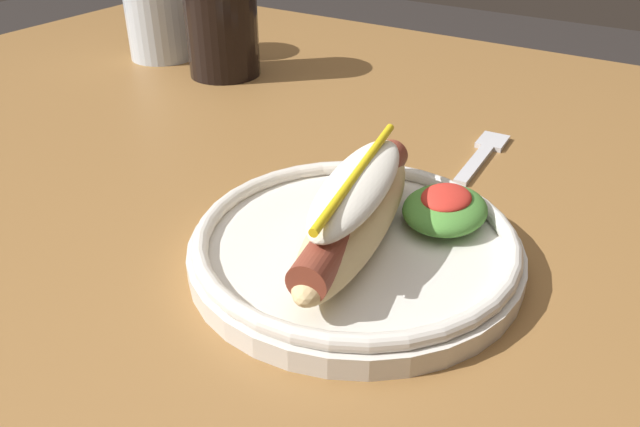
# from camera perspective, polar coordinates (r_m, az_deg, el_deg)

# --- Properties ---
(dining_table) EXTENTS (1.33, 1.08, 0.74)m
(dining_table) POSITION_cam_1_polar(r_m,az_deg,el_deg) (0.61, -19.97, -6.57)
(dining_table) COLOR olive
(dining_table) RESTS_ON ground_plane
(hot_dog_plate) EXTENTS (0.24, 0.24, 0.08)m
(hot_dog_plate) POSITION_cam_1_polar(r_m,az_deg,el_deg) (0.45, 3.67, -1.82)
(hot_dog_plate) COLOR silver
(hot_dog_plate) RESTS_ON dining_table
(fork) EXTENTS (0.12, 0.03, 0.00)m
(fork) POSITION_cam_1_polar(r_m,az_deg,el_deg) (0.63, 14.56, 5.30)
(fork) COLOR silver
(fork) RESTS_ON dining_table
(soda_cup) EXTENTS (0.09, 0.09, 0.14)m
(soda_cup) POSITION_cam_1_polar(r_m,az_deg,el_deg) (0.83, -8.90, 16.80)
(soda_cup) COLOR black
(soda_cup) RESTS_ON dining_table
(water_cup) EXTENTS (0.09, 0.09, 0.13)m
(water_cup) POSITION_cam_1_polar(r_m,az_deg,el_deg) (0.92, -14.42, 17.51)
(water_cup) COLOR silver
(water_cup) RESTS_ON dining_table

